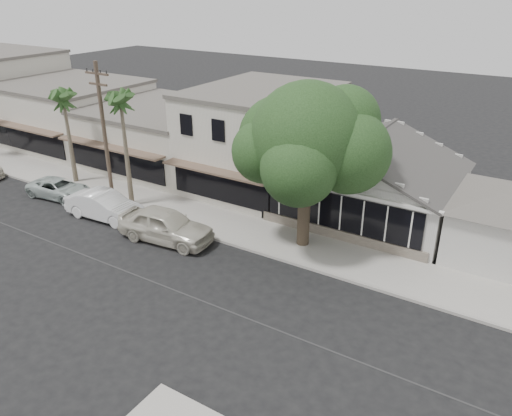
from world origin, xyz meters
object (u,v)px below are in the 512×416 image
Objects in this scene: utility_pole at (105,134)px; shade_tree at (308,141)px; car_1 at (105,206)px; car_2 at (59,188)px; car_0 at (166,225)px.

utility_pole reaches higher than shade_tree.
car_1 is 13.10m from shade_tree.
utility_pole reaches higher than car_1.
utility_pole is at bearing -85.94° from car_2.
utility_pole is at bearing 26.49° from car_1.
utility_pole is 5.93m from car_2.
shade_tree reaches higher than car_1.
utility_pole is at bearing 68.34° from car_0.
utility_pole is 4.30m from car_1.
shade_tree reaches higher than car_2.
shade_tree is (12.45, 2.04, 1.04)m from utility_pole.
car_0 is 5.01m from car_1.
car_1 is at bearing -163.31° from shade_tree.
car_0 is at bearing -150.79° from shade_tree.
shade_tree is at bearing -77.52° from car_1.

